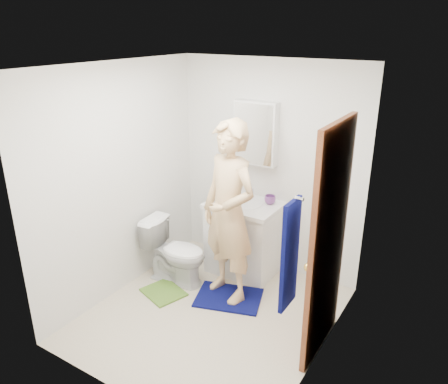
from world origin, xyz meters
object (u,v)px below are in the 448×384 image
Objects in this scene: medicine_cabinet at (256,133)px; soap_dispenser at (230,193)px; towel at (290,255)px; man at (229,213)px; toilet at (176,252)px; vanity_cabinet at (244,239)px; toothbrush_cup at (270,200)px.

soap_dispenser is (-0.16, -0.26, -0.65)m from medicine_cabinet.
medicine_cabinet is at bearing 124.61° from towel.
towel is at bearing -23.21° from man.
towel is 2.13m from toilet.
toilet is at bearing -132.03° from vanity_cabinet.
vanity_cabinet is 6.46× the size of toothbrush_cup.
vanity_cabinet is 0.57m from soap_dispenser.
man is at bearing -60.13° from soap_dispenser.
medicine_cabinet is 0.37× the size of man.
toothbrush_cup is 0.07× the size of man.
man reaches higher than soap_dispenser.
toilet is at bearing 152.38° from towel.
medicine_cabinet is at bearing 58.29° from soap_dispenser.
towel is 1.11× the size of toilet.
vanity_cabinet is 0.78m from man.
soap_dispenser is at bearing -157.62° from toothbrush_cup.
toilet is 0.88m from soap_dispenser.
toilet is (-0.53, -0.81, -1.24)m from medicine_cabinet.
toothbrush_cup is (0.25, 0.13, 0.50)m from vanity_cabinet.
soap_dispenser is at bearing -166.67° from vanity_cabinet.
man is at bearing -89.39° from toilet.
toothbrush_cup is (0.41, 0.17, -0.05)m from soap_dispenser.
soap_dispenser reaches higher than vanity_cabinet.
toilet is 1.19m from toothbrush_cup.
medicine_cabinet is 0.72m from soap_dispenser.
man reaches higher than towel.
toothbrush_cup is (0.25, -0.09, -0.70)m from medicine_cabinet.
vanity_cabinet reaches higher than toilet.
medicine_cabinet is at bearing 117.85° from man.
soap_dispenser reaches higher than toothbrush_cup.
toilet is 5.82× the size of toothbrush_cup.
medicine_cabinet is at bearing 159.40° from toothbrush_cup.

